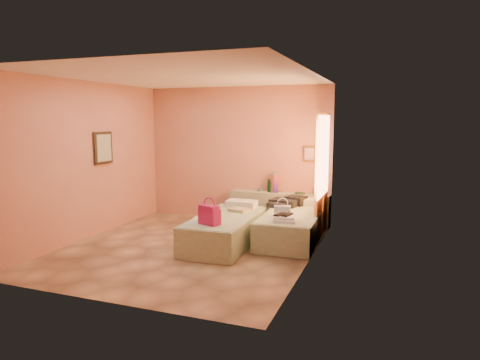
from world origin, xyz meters
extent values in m
plane|color=tan|center=(0.00, 0.00, 0.00)|extent=(4.50, 4.50, 0.00)
cube|color=tan|center=(0.00, 2.25, 1.40)|extent=(4.00, 0.02, 2.80)
cube|color=tan|center=(-2.00, 0.00, 1.40)|extent=(0.02, 4.50, 2.80)
cube|color=tan|center=(2.00, 0.00, 1.40)|extent=(0.02, 4.50, 2.80)
cube|color=silver|center=(0.00, 0.00, 2.80)|extent=(4.00, 4.50, 0.02)
cube|color=#FFC59E|center=(1.98, 1.25, 1.50)|extent=(0.02, 1.10, 1.40)
cube|color=orange|center=(1.94, 1.10, 1.15)|extent=(0.05, 0.55, 2.20)
cube|color=orange|center=(1.94, 1.70, 1.15)|extent=(0.05, 0.45, 2.20)
cube|color=#322316|center=(-1.97, 0.40, 1.60)|extent=(0.04, 0.50, 0.60)
cube|color=gold|center=(1.55, 2.22, 1.45)|extent=(0.25, 0.04, 0.30)
cube|color=#ADB694|center=(0.98, 2.10, 0.33)|extent=(2.05, 0.30, 0.65)
cube|color=#AEC29C|center=(0.48, 0.40, 0.25)|extent=(0.96, 2.02, 0.50)
cube|color=#AEC29C|center=(1.50, 1.05, 0.25)|extent=(0.96, 2.02, 0.50)
cylinder|color=#15391E|center=(0.76, 2.10, 0.78)|extent=(0.09, 0.09, 0.26)
cube|color=#A8145C|center=(0.89, 2.11, 0.86)|extent=(0.12, 0.12, 0.42)
cylinder|color=#4C8C6E|center=(0.54, 2.17, 0.67)|extent=(0.16, 0.16, 0.03)
cube|color=#22402C|center=(1.40, 2.10, 0.67)|extent=(0.20, 0.15, 0.03)
cube|color=white|center=(1.73, 2.13, 0.77)|extent=(0.19, 0.19, 0.24)
cube|color=#A8145C|center=(0.47, -0.23, 0.65)|extent=(0.37, 0.28, 0.31)
cube|color=tan|center=(0.57, 0.82, 0.53)|extent=(0.37, 0.32, 0.06)
cube|color=black|center=(1.26, 1.58, 0.58)|extent=(0.61, 0.61, 0.16)
cube|color=#385087|center=(1.40, 0.71, 0.59)|extent=(0.30, 0.18, 0.18)
cube|color=white|center=(1.55, 0.33, 0.55)|extent=(0.38, 0.33, 0.10)
cube|color=black|center=(1.51, 0.35, 0.61)|extent=(0.26, 0.30, 0.03)
camera|label=1|loc=(3.17, -6.19, 2.14)|focal=32.00mm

